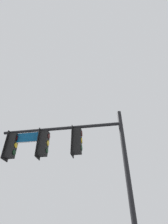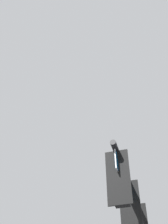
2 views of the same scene
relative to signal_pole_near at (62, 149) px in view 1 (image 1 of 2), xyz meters
The scene contains 1 object.
signal_pole_near is the anchor object (origin of this frame).
Camera 1 is at (-6.25, 0.48, 1.47)m, focal length 28.00 mm.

